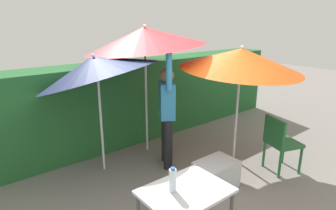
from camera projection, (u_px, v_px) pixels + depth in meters
The scene contains 11 objects.
ground_plane at pixel (180, 180), 4.24m from camera, with size 24.00×24.00×0.00m, color gray.
hedge_row at pixel (118, 103), 5.38m from camera, with size 8.00×0.70×1.55m, color #23602D.
umbrella_rainbow at pixel (145, 38), 4.63m from camera, with size 2.00×1.99×2.32m.
umbrella_orange at pixel (96, 67), 4.04m from camera, with size 1.86×1.79×2.15m.
umbrella_yellow at pixel (241, 59), 4.37m from camera, with size 1.90×1.91×1.95m.
person_vendor at pixel (167, 110), 4.43m from camera, with size 0.37×0.52×1.88m.
chair_plastic at pixel (280, 141), 4.36m from camera, with size 0.56×0.56×0.89m.
cooler_box at pixel (216, 174), 4.01m from camera, with size 0.58×0.42×0.40m, color silver.
crate_cardboard at pixel (176, 200), 3.50m from camera, with size 0.43×0.38×0.31m, color #9E7A4C.
folding_table at pixel (185, 199), 2.65m from camera, with size 0.80×0.60×0.79m.
bottle_water at pixel (173, 180), 2.58m from camera, with size 0.07×0.07×0.24m.
Camera 1 is at (-2.47, -2.81, 2.30)m, focal length 30.27 mm.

